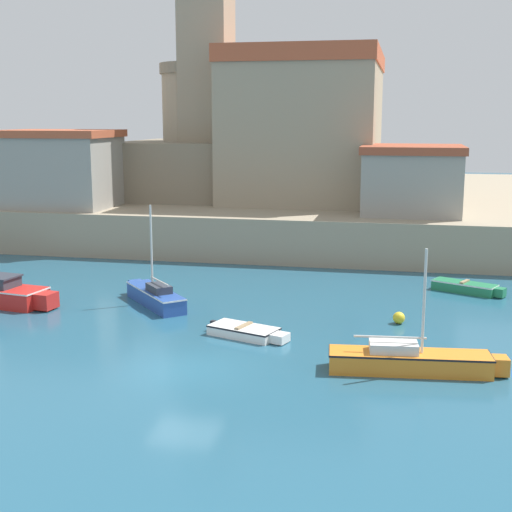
% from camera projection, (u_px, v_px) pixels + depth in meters
% --- Properties ---
extents(ground_plane, '(200.00, 200.00, 0.00)m').
position_uv_depth(ground_plane, '(184.00, 369.00, 25.99)').
color(ground_plane, '#235670').
extents(quay_seawall, '(120.00, 40.00, 2.86)m').
position_uv_depth(quay_seawall, '(317.00, 205.00, 62.93)').
color(quay_seawall, gray).
rests_on(quay_seawall, ground).
extents(dinghy_green_0, '(3.75, 2.43, 0.61)m').
position_uv_depth(dinghy_green_0, '(466.00, 287.00, 37.31)').
color(dinghy_green_0, '#237A4C').
rests_on(dinghy_green_0, ground).
extents(sailboat_blue_1, '(4.27, 4.62, 4.89)m').
position_uv_depth(sailboat_blue_1, '(155.00, 295.00, 34.82)').
color(sailboat_blue_1, '#284C9E').
rests_on(sailboat_blue_1, ground).
extents(dinghy_white_4, '(3.64, 2.24, 0.50)m').
position_uv_depth(dinghy_white_4, '(246.00, 331.00, 29.79)').
color(dinghy_white_4, white).
rests_on(dinghy_white_4, ground).
extents(sailboat_orange_6, '(6.41, 1.91, 4.54)m').
position_uv_depth(sailboat_orange_6, '(411.00, 360.00, 25.59)').
color(sailboat_orange_6, orange).
rests_on(sailboat_orange_6, ground).
extents(mooring_buoy, '(0.54, 0.54, 0.54)m').
position_uv_depth(mooring_buoy, '(399.00, 318.00, 31.66)').
color(mooring_buoy, yellow).
rests_on(mooring_buoy, ground).
extents(church, '(15.05, 15.11, 18.23)m').
position_uv_depth(church, '(294.00, 119.00, 54.29)').
color(church, gray).
rests_on(church, quay_seawall).
extents(fortress, '(11.65, 11.65, 10.20)m').
position_uv_depth(fortress, '(203.00, 154.00, 55.79)').
color(fortress, gray).
rests_on(fortress, quay_seawall).
extents(harbor_shed_near_wharf, '(7.76, 6.06, 5.32)m').
position_uv_depth(harbor_shed_near_wharf, '(60.00, 168.00, 49.56)').
color(harbor_shed_near_wharf, gray).
rests_on(harbor_shed_near_wharf, quay_seawall).
extents(harbor_shed_mid_row, '(6.47, 6.78, 4.39)m').
position_uv_depth(harbor_shed_mid_row, '(412.00, 179.00, 46.34)').
color(harbor_shed_mid_row, gray).
rests_on(harbor_shed_mid_row, quay_seawall).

